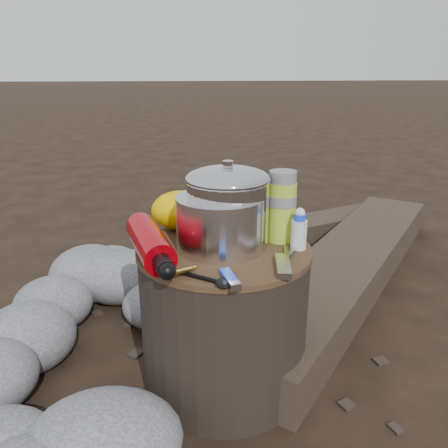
{
  "coord_description": "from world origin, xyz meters",
  "views": [
    {
      "loc": [
        -0.11,
        -1.08,
        0.86
      ],
      "look_at": [
        0.0,
        0.0,
        0.48
      ],
      "focal_mm": 36.05,
      "sensor_mm": 36.0,
      "label": 1
    }
  ],
  "objects": [
    {
      "name": "ground",
      "position": [
        0.0,
        0.0,
        0.0
      ],
      "size": [
        60.0,
        60.0,
        0.0
      ],
      "primitive_type": "plane",
      "color": "black",
      "rests_on": "ground"
    },
    {
      "name": "stump",
      "position": [
        0.0,
        0.0,
        0.21
      ],
      "size": [
        0.45,
        0.45,
        0.42
      ],
      "primitive_type": "cylinder",
      "color": "black",
      "rests_on": "ground"
    },
    {
      "name": "rock_ring",
      "position": [
        -0.41,
        0.11,
        0.11
      ],
      "size": [
        0.5,
        1.1,
        0.22
      ],
      "primitive_type": null,
      "color": "slate",
      "rests_on": "ground"
    },
    {
      "name": "log_main",
      "position": [
        0.58,
        0.56,
        0.07
      ],
      "size": [
        1.31,
        1.56,
        0.15
      ],
      "primitive_type": "cube",
      "rotation": [
        0.0,
        0.0,
        -0.66
      ],
      "color": "#372A21",
      "rests_on": "ground"
    },
    {
      "name": "log_small",
      "position": [
        0.51,
        1.11,
        0.04
      ],
      "size": [
        1.07,
        0.58,
        0.09
      ],
      "primitive_type": "cube",
      "rotation": [
        0.0,
        0.0,
        -1.19
      ],
      "color": "#372A21",
      "rests_on": "ground"
    },
    {
      "name": "foil_windscreen",
      "position": [
        -0.01,
        -0.0,
        0.48
      ],
      "size": [
        0.23,
        0.23,
        0.14
      ],
      "primitive_type": "cylinder",
      "color": "silver",
      "rests_on": "stump"
    },
    {
      "name": "camping_pot",
      "position": [
        0.01,
        0.02,
        0.52
      ],
      "size": [
        0.21,
        0.21,
        0.21
      ],
      "primitive_type": "cylinder",
      "color": "silver",
      "rests_on": "stump"
    },
    {
      "name": "fuel_bottle",
      "position": [
        -0.19,
        -0.04,
        0.45
      ],
      "size": [
        0.16,
        0.33,
        0.08
      ],
      "primitive_type": null,
      "rotation": [
        0.0,
        0.0,
        0.25
      ],
      "color": "#B0010A",
      "rests_on": "stump"
    },
    {
      "name": "thermos",
      "position": [
        0.16,
        0.04,
        0.51
      ],
      "size": [
        0.08,
        0.08,
        0.19
      ],
      "primitive_type": "cylinder",
      "color": "#AED130",
      "rests_on": "stump"
    },
    {
      "name": "travel_mug",
      "position": [
        0.15,
        0.12,
        0.47
      ],
      "size": [
        0.07,
        0.07,
        0.11
      ],
      "primitive_type": "cylinder",
      "color": "black",
      "rests_on": "stump"
    },
    {
      "name": "stuff_sack",
      "position": [
        -0.11,
        0.16,
        0.47
      ],
      "size": [
        0.16,
        0.13,
        0.11
      ],
      "primitive_type": "ellipsoid",
      "color": "#E8C200",
      "rests_on": "stump"
    },
    {
      "name": "food_pouch",
      "position": [
        0.01,
        0.15,
        0.49
      ],
      "size": [
        0.12,
        0.04,
        0.15
      ],
      "primitive_type": "cube",
      "rotation": [
        0.0,
        0.0,
        0.11
      ],
      "color": "navy",
      "rests_on": "stump"
    },
    {
      "name": "lighter",
      "position": [
        -0.01,
        -0.19,
        0.42
      ],
      "size": [
        0.04,
        0.09,
        0.02
      ],
      "primitive_type": "cube",
      "rotation": [
        0.0,
        0.0,
        0.18
      ],
      "color": "blue",
      "rests_on": "stump"
    },
    {
      "name": "multitool",
      "position": [
        0.12,
        -0.15,
        0.42
      ],
      "size": [
        0.05,
        0.12,
        0.02
      ],
      "primitive_type": "cube",
      "rotation": [
        0.0,
        0.0,
        -0.15
      ],
      "color": "#B8B8BD",
      "rests_on": "stump"
    },
    {
      "name": "pot_grabber",
      "position": [
        0.15,
        -0.08,
        0.42
      ],
      "size": [
        0.08,
        0.13,
        0.01
      ],
      "primitive_type": null,
      "rotation": [
        0.0,
        0.0,
        -0.37
      ],
      "color": "#B8B8BD",
      "rests_on": "stump"
    },
    {
      "name": "spork",
      "position": [
        -0.08,
        -0.17,
        0.42
      ],
      "size": [
        0.14,
        0.11,
        0.01
      ],
      "primitive_type": null,
      "rotation": [
        0.0,
        0.0,
        0.95
      ],
      "color": "black",
      "rests_on": "stump"
    },
    {
      "name": "squeeze_bottle",
      "position": [
        0.19,
        -0.03,
        0.46
      ],
      "size": [
        0.04,
        0.04,
        0.1
      ],
      "primitive_type": "cylinder",
      "color": "silver",
      "rests_on": "stump"
    }
  ]
}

